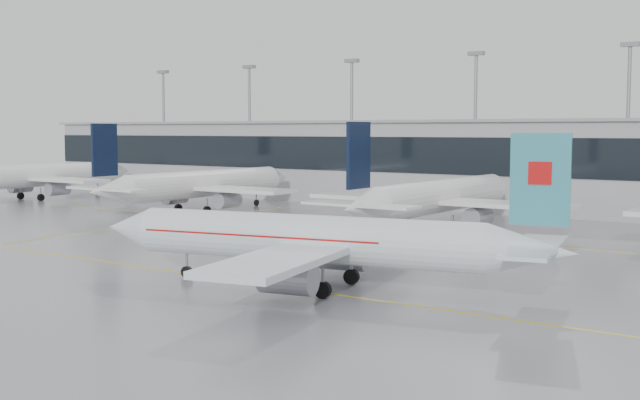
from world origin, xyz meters
The scene contains 12 objects.
ground centered at (0.00, 0.00, 0.00)m, with size 320.00×320.00×0.00m, color gray.
taxi_line_main centered at (0.00, 0.00, 0.01)m, with size 120.00×0.25×0.01m, color gold.
taxi_line_north centered at (0.00, 30.00, 0.01)m, with size 120.00×0.25×0.01m, color gold.
taxi_line_cross centered at (-30.00, 15.00, 0.01)m, with size 0.25×60.00×0.01m, color gold.
terminal centered at (0.00, 62.00, 6.00)m, with size 180.00×15.00×12.00m, color #99999D.
terminal_glass centered at (0.00, 54.45, 7.50)m, with size 180.00×0.20×5.00m, color black.
terminal_roof centered at (0.00, 62.00, 12.20)m, with size 182.00×16.00×0.40m, color gray.
light_masts centered at (0.00, 68.00, 13.34)m, with size 156.40×1.00×22.60m.
air_canada_jet centered at (8.00, 0.83, 3.40)m, with size 34.74×27.74×10.79m.
parked_jet_a centered at (-70.00, 33.69, 3.71)m, with size 29.64×36.96×11.72m.
parked_jet_b centered at (-35.00, 33.69, 3.71)m, with size 29.64×36.96×11.72m.
parked_jet_c centered at (0.00, 33.69, 3.71)m, with size 29.64×36.96×11.72m.
Camera 1 is at (39.23, -43.76, 10.97)m, focal length 45.00 mm.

